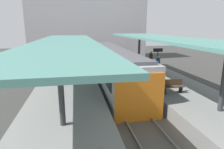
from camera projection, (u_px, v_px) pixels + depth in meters
name	position (u px, v px, depth m)	size (l,w,h in m)	color
ground_plane	(122.00, 100.00, 13.85)	(80.00, 80.00, 0.00)	#383835
platform_left	(67.00, 97.00, 13.03)	(4.40, 28.00, 1.00)	gray
platform_right	(171.00, 90.00, 14.43)	(4.40, 28.00, 1.00)	gray
track_ballast	(122.00, 98.00, 13.82)	(3.20, 28.00, 0.20)	#59544C
rail_near_side	(112.00, 97.00, 13.65)	(0.08, 28.00, 0.14)	slate
rail_far_side	(132.00, 96.00, 13.92)	(0.08, 28.00, 0.14)	slate
commuter_train	(112.00, 66.00, 17.10)	(2.78, 15.24, 3.10)	#ADADB2
canopy_left	(65.00, 43.00, 13.54)	(4.18, 21.00, 3.14)	#333335
canopy_right	(166.00, 39.00, 14.90)	(4.18, 21.00, 3.31)	#333335
platform_bench	(172.00, 86.00, 12.19)	(1.40, 0.41, 0.86)	black
platform_sign	(158.00, 55.00, 17.65)	(0.90, 0.08, 2.21)	#262628
passenger_near_bench	(58.00, 62.00, 18.03)	(0.36, 0.36, 1.71)	navy
passenger_mid_platform	(151.00, 60.00, 19.53)	(0.36, 0.36, 1.72)	navy
passenger_far_end	(158.00, 65.00, 16.66)	(0.36, 0.36, 1.69)	#998460
station_building_backdrop	(88.00, 25.00, 31.47)	(18.00, 6.00, 11.00)	#B7B2B7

